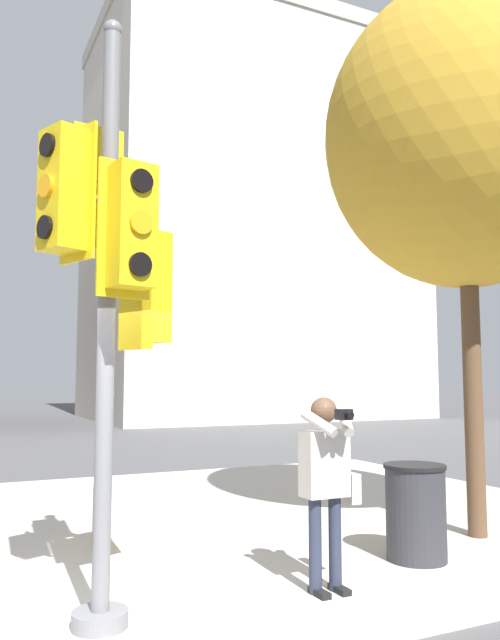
# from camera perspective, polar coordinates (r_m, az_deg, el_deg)

# --- Properties ---
(sidewalk_corner) EXTENTS (8.00, 8.00, 0.16)m
(sidewalk_corner) POSITION_cam_1_polar(r_m,az_deg,el_deg) (9.19, 3.21, -17.26)
(sidewalk_corner) COLOR #BCB7AD
(sidewalk_corner) RESTS_ON ground_plane
(traffic_signal_pole) EXTENTS (1.09, 1.13, 4.66)m
(traffic_signal_pole) POSITION_cam_1_polar(r_m,az_deg,el_deg) (4.95, -12.80, 5.62)
(traffic_signal_pole) COLOR slate
(traffic_signal_pole) RESTS_ON sidewalk_corner
(person_photographer) EXTENTS (0.58, 0.54, 1.65)m
(person_photographer) POSITION_cam_1_polar(r_m,az_deg,el_deg) (5.59, 7.03, -13.80)
(person_photographer) COLOR black
(person_photographer) RESTS_ON sidewalk_corner
(street_tree) EXTENTS (3.39, 3.39, 6.64)m
(street_tree) POSITION_cam_1_polar(r_m,az_deg,el_deg) (8.38, 19.00, 15.52)
(street_tree) COLOR brown
(street_tree) RESTS_ON sidewalk_corner
(fire_hydrant) EXTENTS (0.19, 0.25, 0.79)m
(fire_hydrant) POSITION_cam_1_polar(r_m,az_deg,el_deg) (7.23, -13.40, -16.58)
(fire_hydrant) COLOR yellow
(fire_hydrant) RESTS_ON sidewalk_corner
(trash_bin) EXTENTS (0.62, 0.62, 0.94)m
(trash_bin) POSITION_cam_1_polar(r_m,az_deg,el_deg) (6.77, 14.91, -16.58)
(trash_bin) COLOR #2D2D33
(trash_bin) RESTS_ON sidewalk_corner
(building_right) EXTENTS (16.37, 10.90, 20.64)m
(building_right) POSITION_cam_1_polar(r_m,az_deg,el_deg) (34.17, -0.02, 8.73)
(building_right) COLOR beige
(building_right) RESTS_ON ground_plane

